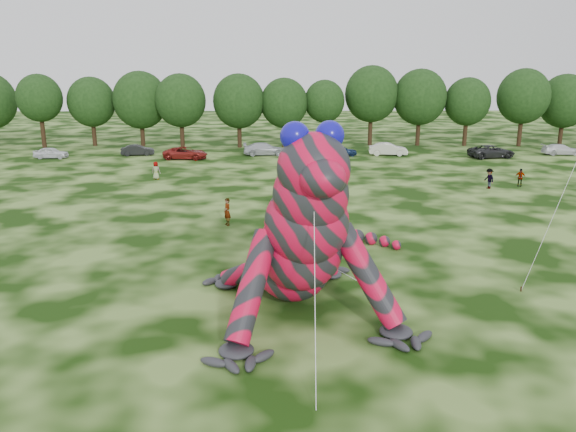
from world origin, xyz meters
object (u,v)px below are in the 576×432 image
(tree_7, at_px, (239,111))
(car_2, at_px, (185,153))
(tree_5, at_px, (141,109))
(tree_13, at_px, (522,108))
(tree_12, at_px, (467,112))
(spectator_4, at_px, (156,170))
(tree_10, at_px, (371,106))
(tree_9, at_px, (324,113))
(car_4, at_px, (341,151))
(spectator_3, at_px, (520,177))
(tree_8, at_px, (284,113))
(spectator_1, at_px, (281,197))
(tree_11, at_px, (419,107))
(tree_4, at_px, (92,112))
(car_1, at_px, (138,150))
(car_7, at_px, (561,150))
(tree_3, at_px, (41,111))
(spectator_0, at_px, (227,212))
(tree_14, at_px, (564,110))
(tree_6, at_px, (181,111))
(car_0, at_px, (51,153))
(spectator_2, at_px, (489,179))
(car_6, at_px, (492,151))
(car_3, at_px, (265,149))
(car_5, at_px, (388,149))
(inflatable_gecko, at_px, (286,206))

(tree_7, height_order, car_2, tree_7)
(tree_5, bearing_deg, tree_13, -1.49)
(tree_12, xyz_separation_m, spectator_4, (-36.60, -22.53, -3.65))
(tree_13, bearing_deg, car_2, -166.81)
(tree_7, height_order, tree_10, tree_10)
(tree_9, distance_m, car_4, 9.17)
(tree_9, xyz_separation_m, spectator_3, (15.27, -26.02, -3.55))
(tree_8, bearing_deg, spectator_1, -91.22)
(tree_9, distance_m, tree_11, 12.77)
(tree_12, bearing_deg, tree_9, -178.81)
(tree_4, height_order, car_1, tree_4)
(tree_10, xyz_separation_m, car_7, (21.62, -9.15, -4.61))
(tree_12, distance_m, car_1, 42.74)
(spectator_3, bearing_deg, tree_9, 142.17)
(spectator_4, bearing_deg, tree_3, -36.05)
(spectator_0, bearing_deg, car_7, 99.57)
(spectator_0, relative_size, spectator_1, 1.00)
(tree_14, relative_size, spectator_3, 5.94)
(tree_6, height_order, car_0, tree_6)
(tree_11, relative_size, spectator_4, 6.05)
(tree_4, distance_m, spectator_2, 51.50)
(tree_9, distance_m, car_6, 21.53)
(tree_10, xyz_separation_m, car_1, (-29.23, -8.61, -4.62))
(car_3, height_order, car_4, car_3)
(car_1, distance_m, car_4, 24.24)
(spectator_0, bearing_deg, tree_7, 153.05)
(tree_4, bearing_deg, spectator_4, -60.96)
(tree_6, height_order, car_1, tree_6)
(car_0, height_order, car_5, car_5)
(tree_10, relative_size, tree_13, 1.04)
(spectator_0, height_order, spectator_4, spectator_0)
(car_5, bearing_deg, inflatable_gecko, 169.69)
(tree_11, distance_m, spectator_3, 27.32)
(inflatable_gecko, relative_size, car_6, 3.15)
(car_2, bearing_deg, car_1, 69.53)
(tree_9, bearing_deg, car_1, -162.14)
(tree_8, height_order, tree_14, tree_14)
(spectator_1, xyz_separation_m, spectator_4, (-11.66, 11.85, -0.09))
(tree_11, distance_m, car_3, 22.49)
(tree_3, bearing_deg, car_5, -9.94)
(inflatable_gecko, relative_size, tree_12, 1.87)
(tree_5, xyz_separation_m, tree_11, (36.91, -0.24, 0.14))
(tree_14, height_order, car_6, tree_14)
(tree_3, bearing_deg, tree_14, 1.37)
(tree_4, bearing_deg, tree_6, -9.53)
(car_2, height_order, car_3, car_3)
(spectator_3, bearing_deg, tree_11, 117.18)
(tree_4, height_order, car_5, tree_4)
(spectator_2, bearing_deg, car_3, -150.48)
(tree_10, height_order, car_0, tree_10)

